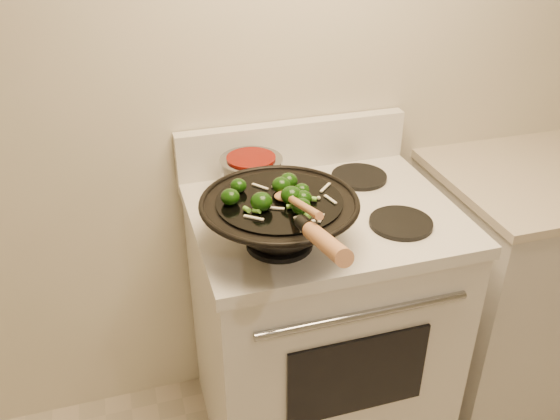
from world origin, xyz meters
name	(u,v)px	position (x,y,z in m)	size (l,w,h in m)	color
stove	(318,323)	(-0.22, 1.17, 0.47)	(0.78, 0.67, 1.08)	white
counter_unit	(530,278)	(0.64, 1.20, 0.46)	(0.79, 0.62, 0.91)	silver
wok	(280,219)	(-0.40, 1.01, 1.00)	(0.42, 0.69, 0.28)	black
stirfry	(278,194)	(-0.40, 1.02, 1.08)	(0.31, 0.24, 0.05)	black
wooden_spoon	(296,201)	(-0.38, 0.93, 1.10)	(0.08, 0.32, 0.13)	#B47446
saucepan	(252,174)	(-0.40, 1.32, 0.99)	(0.19, 0.31, 0.11)	gray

